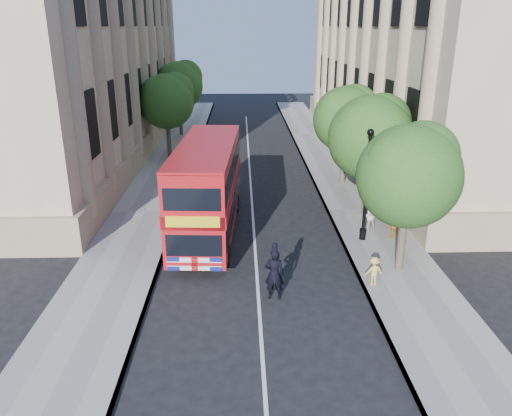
{
  "coord_description": "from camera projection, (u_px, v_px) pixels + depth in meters",
  "views": [
    {
      "loc": [
        -0.58,
        -15.08,
        9.43
      ],
      "look_at": [
        0.01,
        4.38,
        2.3
      ],
      "focal_mm": 35.0,
      "sensor_mm": 36.0,
      "label": 1
    }
  ],
  "objects": [
    {
      "name": "ground",
      "position": [
        259.0,
        313.0,
        17.41
      ],
      "size": [
        120.0,
        120.0,
        0.0
      ],
      "primitive_type": "plane",
      "color": "black",
      "rests_on": "ground"
    },
    {
      "name": "pavement_right",
      "position": [
        359.0,
        210.0,
        26.94
      ],
      "size": [
        3.5,
        80.0,
        0.12
      ],
      "primitive_type": "cube",
      "color": "gray",
      "rests_on": "ground"
    },
    {
      "name": "pavement_left",
      "position": [
        145.0,
        212.0,
        26.61
      ],
      "size": [
        3.5,
        80.0,
        0.12
      ],
      "primitive_type": "cube",
      "color": "gray",
      "rests_on": "ground"
    },
    {
      "name": "building_right",
      "position": [
        432.0,
        32.0,
        37.24
      ],
      "size": [
        12.0,
        38.0,
        18.0
      ],
      "primitive_type": "cube",
      "color": "tan",
      "rests_on": "ground"
    },
    {
      "name": "building_left",
      "position": [
        59.0,
        32.0,
        36.45
      ],
      "size": [
        12.0,
        38.0,
        18.0
      ],
      "primitive_type": "cube",
      "color": "tan",
      "rests_on": "ground"
    },
    {
      "name": "tree_right_near",
      "position": [
        410.0,
        171.0,
        18.96
      ],
      "size": [
        4.0,
        4.0,
        6.08
      ],
      "color": "#473828",
      "rests_on": "ground"
    },
    {
      "name": "tree_right_mid",
      "position": [
        371.0,
        133.0,
        24.53
      ],
      "size": [
        4.2,
        4.2,
        6.37
      ],
      "color": "#473828",
      "rests_on": "ground"
    },
    {
      "name": "tree_right_far",
      "position": [
        347.0,
        116.0,
        30.21
      ],
      "size": [
        4.0,
        4.0,
        6.15
      ],
      "color": "#473828",
      "rests_on": "ground"
    },
    {
      "name": "tree_left_far",
      "position": [
        167.0,
        98.0,
        36.39
      ],
      "size": [
        4.0,
        4.0,
        6.3
      ],
      "color": "#473828",
      "rests_on": "ground"
    },
    {
      "name": "tree_left_back",
      "position": [
        179.0,
        83.0,
        43.81
      ],
      "size": [
        4.2,
        4.2,
        6.65
      ],
      "color": "#473828",
      "rests_on": "ground"
    },
    {
      "name": "lamp_post",
      "position": [
        366.0,
        190.0,
        22.32
      ],
      "size": [
        0.32,
        0.32,
        5.16
      ],
      "color": "black",
      "rests_on": "pavement_right"
    },
    {
      "name": "double_decker_bus",
      "position": [
        207.0,
        187.0,
        23.15
      ],
      "size": [
        3.0,
        9.47,
        4.32
      ],
      "rotation": [
        0.0,
        0.0,
        -0.06
      ],
      "color": "#AA0B11",
      "rests_on": "ground"
    },
    {
      "name": "box_van",
      "position": [
        216.0,
        180.0,
        28.26
      ],
      "size": [
        1.84,
        4.35,
        2.46
      ],
      "rotation": [
        0.0,
        0.0,
        -0.02
      ],
      "color": "black",
      "rests_on": "ground"
    },
    {
      "name": "police_constable",
      "position": [
        274.0,
        274.0,
        18.03
      ],
      "size": [
        0.75,
        0.52,
        1.96
      ],
      "primitive_type": "imported",
      "rotation": [
        0.0,
        0.0,
        3.08
      ],
      "color": "black",
      "rests_on": "ground"
    },
    {
      "name": "woman_pedestrian",
      "position": [
        369.0,
        215.0,
        23.79
      ],
      "size": [
        0.9,
        0.79,
        1.59
      ],
      "primitive_type": "imported",
      "rotation": [
        0.0,
        0.0,
        3.41
      ],
      "color": "beige",
      "rests_on": "pavement_right"
    },
    {
      "name": "child_a",
      "position": [
        394.0,
        227.0,
        23.11
      ],
      "size": [
        0.69,
        0.45,
        1.1
      ],
      "primitive_type": "imported",
      "rotation": [
        0.0,
        0.0,
        3.45
      ],
      "color": "orange",
      "rests_on": "pavement_right"
    },
    {
      "name": "child_b",
      "position": [
        374.0,
        271.0,
        18.9
      ],
      "size": [
        0.8,
        0.54,
        1.14
      ],
      "primitive_type": "imported",
      "rotation": [
        0.0,
        0.0,
        3.32
      ],
      "color": "#F2C352",
      "rests_on": "pavement_right"
    }
  ]
}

